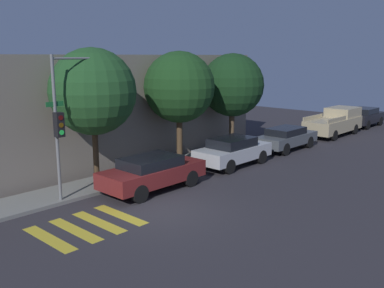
% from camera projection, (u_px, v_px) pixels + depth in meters
% --- Properties ---
extents(ground_plane, '(60.00, 60.00, 0.00)m').
position_uv_depth(ground_plane, '(161.00, 211.00, 15.43)').
color(ground_plane, '#2D2B30').
extents(sidewalk, '(26.00, 2.07, 0.14)m').
position_uv_depth(sidewalk, '(93.00, 186.00, 18.24)').
color(sidewalk, slate).
rests_on(sidewalk, ground).
extents(building_row, '(26.00, 6.00, 5.56)m').
position_uv_depth(building_row, '(38.00, 113.00, 20.64)').
color(building_row, slate).
rests_on(building_row, ground).
extents(crosswalk, '(3.18, 2.60, 0.00)m').
position_uv_depth(crosswalk, '(87.00, 226.00, 14.09)').
color(crosswalk, gold).
rests_on(crosswalk, ground).
extents(traffic_light_pole, '(2.71, 0.56, 5.56)m').
position_uv_depth(traffic_light_pole, '(69.00, 108.00, 15.89)').
color(traffic_light_pole, slate).
rests_on(traffic_light_pole, ground).
extents(sedan_near_corner, '(4.59, 1.88, 1.44)m').
position_uv_depth(sedan_near_corner, '(152.00, 172.00, 17.73)').
color(sedan_near_corner, maroon).
rests_on(sedan_near_corner, ground).
extents(sedan_middle, '(4.36, 1.84, 1.47)m').
position_uv_depth(sedan_middle, '(233.00, 151.00, 21.66)').
color(sedan_middle, '#B7BABF').
rests_on(sedan_middle, ground).
extents(sedan_far_end, '(4.51, 1.75, 1.35)m').
position_uv_depth(sedan_far_end, '(286.00, 138.00, 25.42)').
color(sedan_far_end, '#4C5156').
rests_on(sedan_far_end, ground).
extents(pickup_truck, '(5.43, 1.99, 1.87)m').
position_uv_depth(pickup_truck, '(335.00, 122.00, 30.13)').
color(pickup_truck, tan).
rests_on(pickup_truck, ground).
extents(sedan_tail_of_row, '(4.28, 1.86, 1.48)m').
position_uv_depth(sedan_tail_of_row, '(364.00, 116.00, 33.88)').
color(sedan_tail_of_row, black).
rests_on(sedan_tail_of_row, ground).
extents(tree_near_corner, '(3.62, 3.62, 5.87)m').
position_uv_depth(tree_near_corner, '(93.00, 92.00, 17.67)').
color(tree_near_corner, '#42301E').
rests_on(tree_near_corner, ground).
extents(tree_midblock, '(3.57, 3.57, 5.76)m').
position_uv_depth(tree_midblock, '(179.00, 87.00, 21.36)').
color(tree_midblock, '#4C3823').
rests_on(tree_midblock, ground).
extents(tree_far_end, '(3.61, 3.61, 5.67)m').
position_uv_depth(tree_far_end, '(232.00, 85.00, 24.51)').
color(tree_far_end, brown).
rests_on(tree_far_end, ground).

